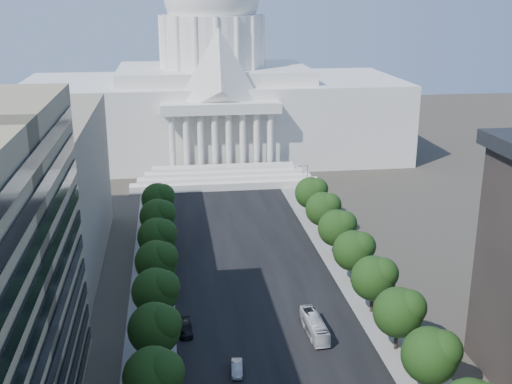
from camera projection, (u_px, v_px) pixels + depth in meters
name	position (u px, v px, depth m)	size (l,w,h in m)	color
road_asphalt	(252.00, 273.00, 123.45)	(30.00, 260.00, 0.01)	black
sidewalk_left	(153.00, 279.00, 120.97)	(8.00, 260.00, 0.02)	gray
sidewalk_right	(348.00, 268.00, 125.93)	(8.00, 260.00, 0.02)	gray
capitol	(214.00, 95.00, 207.19)	(120.00, 56.00, 73.00)	white
tree_l_d	(156.00, 376.00, 79.33)	(7.79, 7.60, 9.97)	#33261C
tree_l_e	(157.00, 327.00, 90.67)	(7.79, 7.60, 9.97)	#33261C
tree_l_f	(157.00, 290.00, 102.02)	(7.79, 7.60, 9.97)	#33261C
tree_l_g	(158.00, 260.00, 113.36)	(7.79, 7.60, 9.97)	#33261C
tree_l_h	(159.00, 236.00, 124.71)	(7.79, 7.60, 9.97)	#33261C
tree_l_i	(159.00, 216.00, 136.05)	(7.79, 7.60, 9.97)	#33261C
tree_l_j	(159.00, 198.00, 147.40)	(7.79, 7.60, 9.97)	#33261C
tree_r_d	(433.00, 354.00, 84.03)	(7.79, 7.60, 9.97)	#33261C
tree_r_e	(401.00, 311.00, 95.37)	(7.79, 7.60, 9.97)	#33261C
tree_r_f	(376.00, 277.00, 106.72)	(7.79, 7.60, 9.97)	#33261C
tree_r_g	(355.00, 250.00, 118.06)	(7.79, 7.60, 9.97)	#33261C
tree_r_h	(338.00, 227.00, 129.41)	(7.79, 7.60, 9.97)	#33261C
tree_r_i	(324.00, 208.00, 140.75)	(7.79, 7.60, 9.97)	#33261C
tree_r_j	(312.00, 192.00, 152.10)	(7.79, 7.60, 9.97)	#33261C
streetlight_c	(410.00, 313.00, 95.95)	(2.61, 0.44, 9.00)	gray
streetlight_d	(361.00, 250.00, 119.58)	(2.61, 0.44, 9.00)	gray
streetlight_e	(329.00, 207.00, 143.22)	(2.61, 0.44, 9.00)	gray
streetlight_f	(305.00, 177.00, 166.85)	(2.61, 0.44, 9.00)	gray
car_silver	(237.00, 368.00, 91.01)	(1.57, 4.49, 1.48)	#96989D
car_dark_b	(185.00, 329.00, 101.64)	(2.19, 5.39, 1.56)	black
city_bus	(314.00, 326.00, 101.22)	(2.40, 10.25, 2.86)	silver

